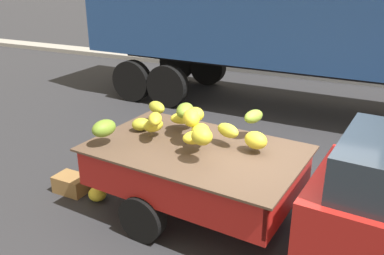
{
  "coord_description": "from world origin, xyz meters",
  "views": [
    {
      "loc": [
        1.11,
        -4.77,
        3.38
      ],
      "look_at": [
        -1.31,
        0.33,
        1.15
      ],
      "focal_mm": 38.45,
      "sensor_mm": 36.0,
      "label": 1
    }
  ],
  "objects_px": {
    "semi_trailer": "(329,6)",
    "produce_crate": "(72,184)",
    "fallen_banana_bunch_near_tailgate": "(98,194)",
    "pickup_truck": "(344,199)"
  },
  "relations": [
    {
      "from": "pickup_truck",
      "to": "produce_crate",
      "type": "xyz_separation_m",
      "value": [
        -4.03,
        -0.04,
        -0.75
      ]
    },
    {
      "from": "pickup_truck",
      "to": "semi_trailer",
      "type": "height_order",
      "value": "semi_trailer"
    },
    {
      "from": "produce_crate",
      "to": "fallen_banana_bunch_near_tailgate",
      "type": "bearing_deg",
      "value": -3.84
    },
    {
      "from": "semi_trailer",
      "to": "fallen_banana_bunch_near_tailgate",
      "type": "relative_size",
      "value": 43.09
    },
    {
      "from": "pickup_truck",
      "to": "semi_trailer",
      "type": "xyz_separation_m",
      "value": [
        -1.14,
        5.48,
        1.65
      ]
    },
    {
      "from": "semi_trailer",
      "to": "produce_crate",
      "type": "xyz_separation_m",
      "value": [
        -2.9,
        -5.53,
        -2.4
      ]
    },
    {
      "from": "semi_trailer",
      "to": "fallen_banana_bunch_near_tailgate",
      "type": "distance_m",
      "value": 6.51
    },
    {
      "from": "semi_trailer",
      "to": "fallen_banana_bunch_near_tailgate",
      "type": "height_order",
      "value": "semi_trailer"
    },
    {
      "from": "semi_trailer",
      "to": "produce_crate",
      "type": "distance_m",
      "value": 6.69
    },
    {
      "from": "fallen_banana_bunch_near_tailgate",
      "to": "produce_crate",
      "type": "distance_m",
      "value": 0.54
    }
  ]
}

